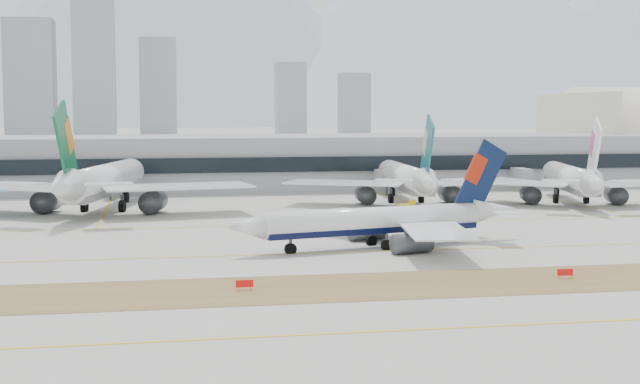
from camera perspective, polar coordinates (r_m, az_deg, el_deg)
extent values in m
plane|color=#A19E96|center=(145.40, 0.42, -3.60)|extent=(3000.00, 3000.00, 0.00)
cube|color=brown|center=(114.61, 3.46, -6.01)|extent=(360.00, 18.00, 0.06)
cube|color=yellow|center=(140.55, 0.80, -3.90)|extent=(360.00, 0.45, 0.04)
cube|color=yellow|center=(92.99, 6.90, -8.71)|extent=(360.00, 0.45, 0.04)
cube|color=yellow|center=(174.65, -1.44, -2.10)|extent=(360.00, 0.45, 0.04)
cylinder|color=white|center=(145.02, 3.43, -1.80)|extent=(38.15, 12.90, 4.18)
cube|color=black|center=(145.17, 3.43, -2.25)|extent=(37.27, 12.11, 1.88)
cone|color=white|center=(136.42, -4.83, -2.26)|extent=(6.65, 5.42, 4.18)
cone|color=white|center=(156.97, 11.04, -1.16)|extent=(9.23, 6.03, 4.18)
cube|color=white|center=(157.56, 3.09, -1.46)|extent=(19.62, 22.27, 0.25)
cube|color=white|center=(160.52, 9.47, -0.88)|extent=(6.22, 6.93, 0.17)
cylinder|color=#3F4247|center=(153.47, 3.03, -2.51)|extent=(6.92, 4.52, 3.13)
cube|color=#3F4247|center=(153.31, 3.03, -2.04)|extent=(2.66, 0.92, 1.46)
cube|color=white|center=(137.47, 7.47, -2.49)|extent=(12.43, 21.79, 0.25)
cube|color=white|center=(151.61, 11.72, -1.27)|extent=(4.18, 6.13, 0.17)
cylinder|color=#3F4247|center=(140.00, 5.89, -3.28)|extent=(6.92, 4.52, 3.13)
cube|color=#3F4247|center=(139.82, 5.89, -2.77)|extent=(2.66, 0.92, 1.46)
cube|color=#09173C|center=(154.93, 10.27, 0.94)|extent=(10.13, 2.75, 13.09)
cube|color=#B1200B|center=(154.24, 9.95, 1.45)|extent=(4.64, 1.52, 5.61)
cylinder|color=#3F4247|center=(139.48, -1.90, -3.46)|extent=(0.50, 0.50, 2.51)
cylinder|color=black|center=(139.56, -1.90, -3.67)|extent=(2.00, 1.15, 1.88)
cylinder|color=#3F4247|center=(143.58, 4.30, -3.22)|extent=(0.50, 0.50, 2.51)
cylinder|color=black|center=(143.66, 4.30, -3.43)|extent=(2.00, 1.15, 1.88)
cylinder|color=#3F4247|center=(148.34, 3.31, -2.94)|extent=(0.50, 0.50, 2.51)
cylinder|color=black|center=(148.42, 3.31, -3.14)|extent=(2.00, 1.15, 1.88)
cylinder|color=white|center=(203.22, -13.63, 0.81)|extent=(16.69, 49.34, 6.49)
cube|color=slate|center=(203.36, -13.62, 0.31)|extent=(15.53, 48.18, 2.92)
cone|color=white|center=(230.55, -11.78, 1.36)|extent=(7.93, 8.70, 6.49)
cone|color=white|center=(174.50, -16.23, 0.30)|extent=(8.64, 12.03, 6.49)
cube|color=white|center=(192.32, -9.15, 0.36)|extent=(33.14, 19.40, 0.39)
cube|color=white|center=(174.02, -13.38, 0.52)|extent=(9.53, 5.67, 0.26)
cylinder|color=#3F4247|center=(196.99, -10.63, -0.60)|extent=(6.48, 9.02, 4.87)
cube|color=#3F4247|center=(196.81, -10.64, -0.03)|extent=(1.19, 3.43, 2.27)
cube|color=white|center=(201.87, -18.97, 0.37)|extent=(33.80, 29.32, 0.39)
cube|color=white|center=(179.15, -18.60, 0.52)|extent=(10.26, 8.69, 0.26)
cylinder|color=#3F4247|center=(203.26, -17.08, -0.56)|extent=(6.48, 9.02, 4.87)
cube|color=#3F4247|center=(203.08, -17.09, -0.01)|extent=(1.19, 3.43, 2.27)
cube|color=#0C5432|center=(177.28, -15.96, 2.88)|extent=(3.43, 13.39, 17.41)
cube|color=#C7690B|center=(178.51, -15.84, 3.51)|extent=(1.99, 6.13, 7.45)
cylinder|color=#3F4247|center=(221.63, -12.33, -0.15)|extent=(0.78, 0.78, 3.90)
cylinder|color=black|center=(221.70, -12.33, -0.36)|extent=(1.73, 3.10, 2.92)
cylinder|color=#3F4247|center=(203.52, -14.85, -0.68)|extent=(0.78, 0.78, 3.90)
cylinder|color=black|center=(203.61, -14.84, -0.91)|extent=(1.73, 3.10, 2.92)
cylinder|color=#3F4247|center=(201.29, -12.54, -0.69)|extent=(0.78, 0.78, 3.90)
cylinder|color=black|center=(201.37, -12.54, -0.92)|extent=(1.73, 3.10, 2.92)
cylinder|color=white|center=(217.39, 5.47, 1.00)|extent=(9.02, 43.65, 5.73)
cube|color=slate|center=(217.52, 5.47, 0.58)|extent=(8.10, 42.72, 2.58)
cone|color=white|center=(241.86, 4.29, 1.44)|extent=(6.22, 7.04, 5.73)
cone|color=white|center=(191.54, 7.06, 0.62)|extent=(6.45, 10.04, 5.73)
cube|color=white|center=(214.97, 9.86, 0.66)|extent=(30.05, 20.35, 0.34)
cube|color=white|center=(195.07, 9.07, 0.80)|extent=(8.79, 5.99, 0.23)
cylinder|color=#3F4247|center=(216.65, 8.32, -0.12)|extent=(4.84, 7.53, 4.30)
cube|color=#3F4247|center=(216.50, 8.33, 0.34)|extent=(0.66, 3.03, 2.01)
cube|color=white|center=(208.61, 1.65, 0.60)|extent=(30.26, 23.52, 0.34)
cube|color=white|center=(191.72, 4.77, 0.77)|extent=(9.03, 6.95, 0.23)
cylinder|color=#3F4247|center=(212.46, 2.92, -0.17)|extent=(4.84, 7.53, 4.30)
cube|color=#3F4247|center=(212.31, 2.93, 0.29)|extent=(0.66, 3.03, 2.01)
cube|color=#155C5F|center=(194.04, 6.88, 2.70)|extent=(1.43, 11.99, 15.38)
cube|color=#A3A5AC|center=(195.15, 6.81, 3.20)|extent=(1.04, 5.44, 6.58)
cylinder|color=#3F4247|center=(233.87, 4.65, 0.18)|extent=(0.69, 0.69, 3.44)
cylinder|color=black|center=(233.94, 4.65, 0.00)|extent=(1.20, 2.65, 2.58)
cylinder|color=#3F4247|center=(215.89, 4.56, -0.25)|extent=(0.69, 0.69, 3.44)
cylinder|color=black|center=(215.96, 4.55, -0.44)|extent=(1.20, 2.65, 2.58)
cylinder|color=#3F4247|center=(217.39, 6.49, -0.23)|extent=(0.69, 0.69, 3.44)
cylinder|color=black|center=(217.46, 6.48, -0.42)|extent=(1.20, 2.65, 2.58)
cylinder|color=white|center=(223.85, 15.73, 0.90)|extent=(15.65, 42.33, 5.59)
cube|color=slate|center=(223.96, 15.72, 0.51)|extent=(14.63, 41.31, 2.51)
cone|color=white|center=(247.64, 14.55, 1.33)|extent=(6.98, 7.61, 5.59)
cone|color=white|center=(198.71, 17.30, 0.54)|extent=(7.69, 10.46, 5.59)
cube|color=white|center=(202.22, 19.18, 0.68)|extent=(8.09, 4.64, 0.22)
cylinder|color=#3F4247|center=(223.22, 18.41, -0.19)|extent=(5.77, 7.84, 4.19)
cube|color=#3F4247|center=(223.07, 18.43, 0.24)|extent=(1.12, 2.95, 1.96)
cube|color=white|center=(215.10, 12.14, 0.59)|extent=(28.92, 25.71, 0.34)
cube|color=white|center=(198.80, 15.15, 0.71)|extent=(8.81, 7.63, 0.22)
cylinder|color=#3F4247|center=(218.92, 13.32, -0.16)|extent=(5.77, 7.84, 4.19)
cube|color=#3F4247|center=(218.77, 13.33, 0.28)|extent=(1.12, 2.95, 1.96)
cube|color=white|center=(201.15, 17.15, 2.49)|extent=(3.32, 11.46, 14.98)
cube|color=#C54588|center=(202.22, 17.09, 2.97)|extent=(1.87, 5.26, 6.41)
cylinder|color=#3F4247|center=(239.86, 14.90, 0.13)|extent=(0.67, 0.67, 3.35)
cylinder|color=black|center=(239.92, 14.90, -0.03)|extent=(1.56, 2.68, 2.51)
cylinder|color=#3F4247|center=(222.33, 14.85, -0.26)|extent=(0.67, 0.67, 3.35)
cylinder|color=black|center=(222.40, 14.85, -0.44)|extent=(1.56, 2.68, 2.51)
cylinder|color=#3F4247|center=(223.87, 16.67, -0.27)|extent=(0.67, 0.67, 3.35)
cylinder|color=black|center=(223.94, 16.67, -0.45)|extent=(1.56, 2.68, 2.51)
cube|color=gray|center=(257.94, -4.41, 1.94)|extent=(280.00, 42.00, 15.00)
cube|color=black|center=(236.58, -3.86, 1.75)|extent=(280.00, 1.20, 4.00)
cube|color=silver|center=(308.37, 15.98, 3.52)|extent=(2.00, 57.00, 27.90)
cube|color=red|center=(111.68, -4.85, -5.86)|extent=(2.20, 0.15, 0.90)
cylinder|color=orange|center=(111.73, -5.26, -6.20)|extent=(0.10, 0.10, 0.50)
cylinder|color=orange|center=(111.89, -4.44, -6.18)|extent=(0.10, 0.10, 0.50)
cube|color=red|center=(123.32, 15.42, -4.97)|extent=(2.20, 0.15, 0.90)
cylinder|color=orange|center=(123.09, 15.08, -5.29)|extent=(0.10, 0.10, 0.50)
cylinder|color=orange|center=(123.78, 15.75, -5.25)|extent=(0.10, 0.10, 0.50)
cube|color=yellow|center=(197.10, 5.58, -1.02)|extent=(3.50, 2.00, 1.80)
cube|color=yellow|center=(197.31, 5.92, -0.67)|extent=(1.20, 1.80, 1.00)
cylinder|color=black|center=(196.07, 5.31, -1.22)|extent=(0.70, 0.30, 0.70)
cylinder|color=black|center=(197.60, 5.18, -1.16)|extent=(0.70, 0.30, 0.70)
cylinder|color=black|center=(196.73, 5.98, -1.20)|extent=(0.70, 0.30, 0.70)
cylinder|color=black|center=(198.26, 5.85, -1.15)|extent=(0.70, 0.30, 0.70)
cube|color=gray|center=(601.39, -18.03, 6.69)|extent=(30.00, 27.00, 80.00)
cube|color=gray|center=(593.18, -14.26, 8.26)|extent=(26.00, 23.40, 110.00)
cube|color=gray|center=(606.20, -10.33, 6.38)|extent=(24.00, 21.60, 70.00)
cube|color=gray|center=(618.00, -1.90, 5.74)|extent=(20.00, 18.00, 55.00)
cube|color=gray|center=(626.27, 2.19, 5.41)|extent=(20.00, 18.00, 48.00)
cone|color=#9EA8B7|center=(1618.52, 7.96, 10.01)|extent=(1120.00, 1120.00, 350.00)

